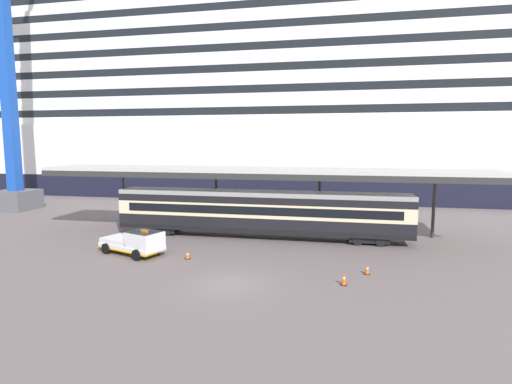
% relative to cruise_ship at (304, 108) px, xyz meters
% --- Properties ---
extents(ground_plane, '(400.00, 400.00, 0.00)m').
position_rel_cruise_ship_xyz_m(ground_plane, '(0.22, -48.68, -14.24)').
color(ground_plane, '#6A5E5F').
extents(cruise_ship, '(161.13, 31.50, 41.58)m').
position_rel_cruise_ship_xyz_m(cruise_ship, '(0.00, 0.00, 0.00)').
color(cruise_ship, black).
rests_on(cruise_ship, ground).
extents(platform_canopy, '(39.69, 5.83, 6.08)m').
position_rel_cruise_ship_xyz_m(platform_canopy, '(-0.33, -36.22, -8.40)').
color(platform_canopy, silver).
rests_on(platform_canopy, ground).
extents(train_carriage, '(25.67, 2.81, 4.11)m').
position_rel_cruise_ship_xyz_m(train_carriage, '(-0.33, -36.63, -11.92)').
color(train_carriage, black).
rests_on(train_carriage, ground).
extents(service_truck, '(5.58, 3.70, 2.02)m').
position_rel_cruise_ship_xyz_m(service_truck, '(-8.29, -44.01, -13.25)').
color(service_truck, white).
rests_on(service_truck, ground).
extents(traffic_cone_near, '(0.36, 0.36, 0.60)m').
position_rel_cruise_ship_xyz_m(traffic_cone_near, '(-4.17, -44.20, -13.94)').
color(traffic_cone_near, black).
rests_on(traffic_cone_near, ground).
extents(traffic_cone_mid, '(0.36, 0.36, 0.67)m').
position_rel_cruise_ship_xyz_m(traffic_cone_mid, '(8.32, -45.09, -13.91)').
color(traffic_cone_mid, black).
rests_on(traffic_cone_mid, ground).
extents(traffic_cone_far, '(0.36, 0.36, 0.76)m').
position_rel_cruise_ship_xyz_m(traffic_cone_far, '(6.86, -47.41, -13.86)').
color(traffic_cone_far, black).
rests_on(traffic_cone_far, ground).
extents(dockside_crane, '(12.17, 4.40, 64.87)m').
position_rel_cruise_ship_xyz_m(dockside_crane, '(-32.74, -28.11, 6.48)').
color(dockside_crane, '#595960').
rests_on(dockside_crane, ground).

